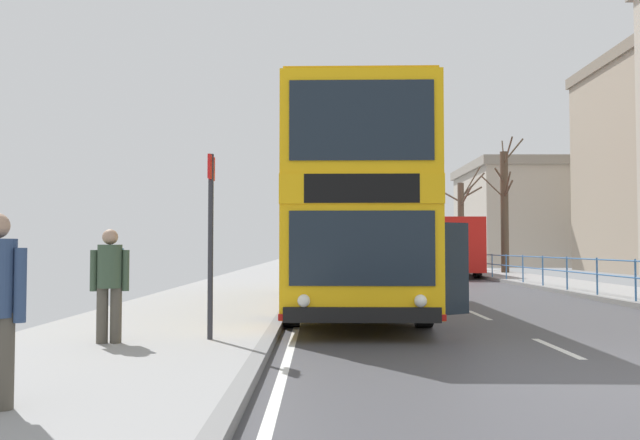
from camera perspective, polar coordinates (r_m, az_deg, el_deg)
ground at (r=7.90m, az=21.01°, el=-12.86°), size 15.80×140.00×0.20m
double_decker_bus_main at (r=15.85m, az=2.57°, el=0.55°), size 3.29×11.34×4.40m
background_bus_far_lane at (r=35.53m, az=10.37°, el=-2.18°), size 2.74×9.29×2.92m
pedestrian_railing_far_kerb at (r=20.58m, az=22.55°, el=-3.97°), size 0.05×27.75×1.06m
pedestrian_with_backpack at (r=9.89m, az=-17.96°, el=-4.70°), size 0.55×0.56×1.61m
bus_stop_sign_near at (r=9.93m, az=-9.69°, el=-0.45°), size 0.08×0.44×2.75m
bare_tree_far_00 at (r=37.35m, az=15.40°, el=0.93°), size 2.68×2.66×7.42m
bare_tree_far_02 at (r=41.73m, az=11.88°, el=-0.18°), size 2.34×2.95×6.39m
background_building_02 at (r=57.62m, az=18.41°, el=0.43°), size 12.77×12.41×8.36m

